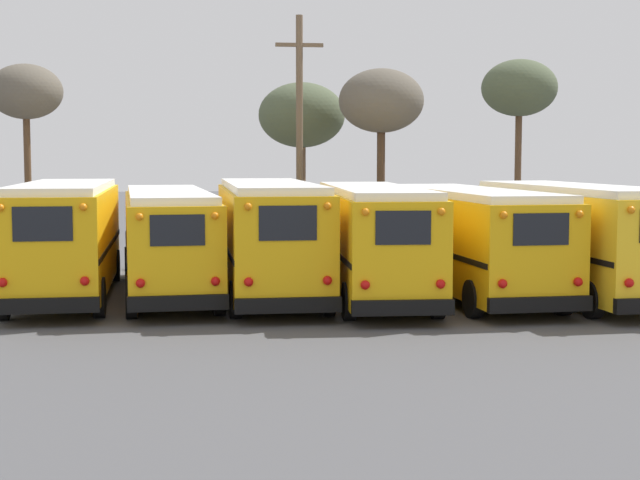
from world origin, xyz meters
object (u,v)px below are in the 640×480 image
school_bus_2 (269,235)px  bare_tree_0 (26,94)px  bare_tree_1 (519,90)px  bare_tree_3 (302,116)px  school_bus_1 (168,238)px  school_bus_5 (574,237)px  school_bus_4 (469,238)px  school_bus_0 (65,236)px  school_bus_3 (373,238)px  utility_pole (300,134)px  bare_tree_2 (381,102)px

school_bus_2 → bare_tree_0: bearing=131.8°
bare_tree_1 → bare_tree_3: bearing=-179.8°
school_bus_1 → school_bus_5: size_ratio=1.06×
school_bus_4 → school_bus_5: bearing=-14.7°
school_bus_0 → bare_tree_0: bearing=105.0°
bare_tree_0 → school_bus_1: bearing=-58.0°
bare_tree_0 → school_bus_4: bearing=-34.4°
school_bus_0 → school_bus_4: school_bus_0 is taller
school_bus_4 → bare_tree_0: (-13.51, 9.27, 4.49)m
school_bus_4 → school_bus_5: (2.83, -0.74, 0.06)m
school_bus_2 → school_bus_3: size_ratio=0.99×
utility_pole → bare_tree_2: utility_pole is taller
school_bus_1 → utility_pole: 10.54m
school_bus_4 → bare_tree_2: 11.09m
school_bus_4 → bare_tree_2: size_ratio=1.42×
school_bus_2 → school_bus_4: (5.66, -0.48, -0.09)m
utility_pole → bare_tree_0: 9.99m
school_bus_0 → school_bus_3: size_ratio=1.00×
school_bus_1 → bare_tree_0: bearing=122.0°
school_bus_1 → school_bus_3: bearing=-14.6°
school_bus_1 → school_bus_3: (5.66, -1.47, 0.05)m
school_bus_2 → utility_pole: 10.23m
bare_tree_0 → school_bus_3: bearing=-41.7°
school_bus_0 → bare_tree_1: bearing=35.5°
school_bus_4 → bare_tree_3: size_ratio=1.49×
school_bus_0 → bare_tree_2: 14.79m
school_bus_1 → school_bus_5: school_bus_5 is taller
school_bus_1 → bare_tree_0: (-5.03, 8.05, 4.50)m
bare_tree_1 → bare_tree_2: (-6.68, -3.39, -0.77)m
school_bus_1 → school_bus_5: bearing=-9.8°
utility_pole → bare_tree_3: (0.52, 3.53, 0.80)m
school_bus_4 → utility_pole: bearing=110.0°
school_bus_2 → utility_pole: size_ratio=1.06×
school_bus_1 → bare_tree_0: size_ratio=1.46×
school_bus_2 → school_bus_3: (2.83, -0.73, -0.05)m
school_bus_2 → bare_tree_3: size_ratio=1.40×
school_bus_0 → bare_tree_0: size_ratio=1.36×
school_bus_1 → school_bus_4: (8.49, -1.22, 0.01)m
bare_tree_0 → school_bus_0: bearing=-75.0°
school_bus_4 → bare_tree_0: bare_tree_0 is taller
school_bus_4 → school_bus_0: bearing=174.6°
bare_tree_2 → bare_tree_3: bare_tree_2 is taller
school_bus_2 → bare_tree_0: bare_tree_0 is taller
school_bus_0 → bare_tree_3: (8.19, 12.49, 3.84)m
bare_tree_0 → bare_tree_1: bare_tree_1 is taller
school_bus_3 → school_bus_5: (5.66, -0.49, 0.02)m
school_bus_4 → bare_tree_2: bearing=92.7°
school_bus_4 → school_bus_1: bearing=171.8°
school_bus_0 → school_bus_2: bearing=-5.9°
school_bus_1 → bare_tree_0: bare_tree_0 is taller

